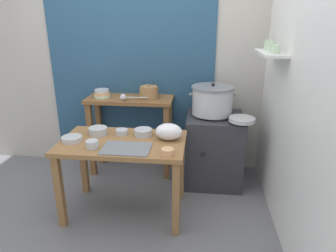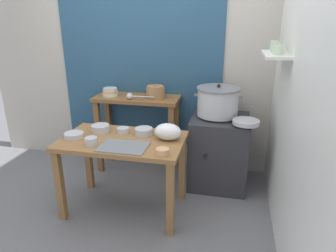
% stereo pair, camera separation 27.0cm
% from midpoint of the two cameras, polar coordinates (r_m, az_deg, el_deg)
% --- Properties ---
extents(ground_plane, '(9.00, 9.00, 0.00)m').
position_cam_midpoint_polar(ground_plane, '(3.05, -10.27, -15.59)').
color(ground_plane, slate).
extents(wall_back, '(4.40, 0.12, 2.60)m').
position_cam_midpoint_polar(wall_back, '(3.56, -5.28, 12.55)').
color(wall_back, '#B2ADA3').
rests_on(wall_back, ground).
extents(wall_right, '(0.30, 3.20, 2.60)m').
position_cam_midpoint_polar(wall_right, '(2.68, 19.67, 9.04)').
color(wall_right, white).
rests_on(wall_right, ground).
extents(prep_table, '(1.10, 0.66, 0.72)m').
position_cam_midpoint_polar(prep_table, '(2.77, -11.19, -4.91)').
color(prep_table, olive).
rests_on(prep_table, ground).
extents(back_shelf_table, '(0.96, 0.40, 0.90)m').
position_cam_midpoint_polar(back_shelf_table, '(3.49, -9.28, 1.72)').
color(back_shelf_table, brown).
rests_on(back_shelf_table, ground).
extents(stove_block, '(0.60, 0.61, 0.78)m').
position_cam_midpoint_polar(stove_block, '(3.36, 6.29, -4.31)').
color(stove_block, '#2D2D33').
rests_on(stove_block, ground).
extents(steamer_pot, '(0.49, 0.44, 0.33)m').
position_cam_midpoint_polar(steamer_pot, '(3.19, 5.94, 4.82)').
color(steamer_pot, '#B7BABF').
rests_on(steamer_pot, stove_block).
extents(clay_pot, '(0.20, 0.20, 0.16)m').
position_cam_midpoint_polar(clay_pot, '(3.36, -5.93, 6.27)').
color(clay_pot, olive).
rests_on(clay_pot, back_shelf_table).
extents(bowl_stack_enamel, '(0.18, 0.18, 0.09)m').
position_cam_midpoint_polar(bowl_stack_enamel, '(3.50, -14.47, 5.88)').
color(bowl_stack_enamel, '#B7D1AD').
rests_on(bowl_stack_enamel, back_shelf_table).
extents(ladle, '(0.31, 0.07, 0.07)m').
position_cam_midpoint_polar(ladle, '(3.32, -10.52, 5.30)').
color(ladle, '#B7BABF').
rests_on(ladle, back_shelf_table).
extents(serving_tray, '(0.40, 0.28, 0.01)m').
position_cam_midpoint_polar(serving_tray, '(2.55, -10.87, -4.23)').
color(serving_tray, slate).
rests_on(serving_tray, prep_table).
extents(plastic_bag, '(0.24, 0.17, 0.15)m').
position_cam_midpoint_polar(plastic_bag, '(2.67, -2.75, -1.13)').
color(plastic_bag, white).
rests_on(plastic_bag, prep_table).
extents(wide_pan, '(0.26, 0.26, 0.04)m').
position_cam_midpoint_polar(wide_pan, '(3.03, 11.24, 1.16)').
color(wide_pan, '#B7BABF').
rests_on(wide_pan, stove_block).
extents(prep_bowl_0, '(0.17, 0.17, 0.05)m').
position_cam_midpoint_polar(prep_bowl_0, '(2.82, -20.24, -2.30)').
color(prep_bowl_0, '#B7BABF').
rests_on(prep_bowl_0, prep_table).
extents(prep_bowl_1, '(0.17, 0.17, 0.07)m').
position_cam_midpoint_polar(prep_bowl_1, '(2.91, -15.62, -0.90)').
color(prep_bowl_1, '#B7BABF').
rests_on(prep_bowl_1, prep_table).
extents(prep_bowl_2, '(0.10, 0.10, 0.07)m').
position_cam_midpoint_polar(prep_bowl_2, '(2.62, -16.94, -3.33)').
color(prep_bowl_2, '#B7BABF').
rests_on(prep_bowl_2, prep_table).
extents(prep_bowl_3, '(0.10, 0.10, 0.05)m').
position_cam_midpoint_polar(prep_bowl_3, '(2.40, -3.31, -4.87)').
color(prep_bowl_3, tan).
rests_on(prep_bowl_3, prep_table).
extents(prep_bowl_4, '(0.16, 0.16, 0.06)m').
position_cam_midpoint_polar(prep_bowl_4, '(2.80, -7.44, -1.19)').
color(prep_bowl_4, '#B7BABF').
rests_on(prep_bowl_4, prep_table).
extents(prep_bowl_5, '(0.11, 0.11, 0.05)m').
position_cam_midpoint_polar(prep_bowl_5, '(2.85, -11.38, -1.12)').
color(prep_bowl_5, '#B7BABF').
rests_on(prep_bowl_5, prep_table).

